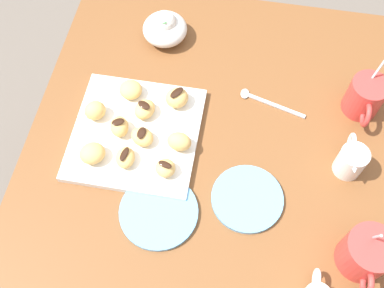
{
  "coord_description": "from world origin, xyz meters",
  "views": [
    {
      "loc": [
        0.46,
        0.03,
        1.63
      ],
      "look_at": [
        -0.01,
        -0.06,
        0.75
      ],
      "focal_mm": 43.02,
      "sensor_mm": 36.0,
      "label": 1
    }
  ],
  "objects_px": {
    "coffee_mug_red_right": "(367,254)",
    "beignet_3": "(177,98)",
    "pastry_plate_square": "(136,134)",
    "beignet_5": "(125,158)",
    "dining_table": "(214,179)",
    "beignet_7": "(131,90)",
    "cream_pitcher_white": "(351,160)",
    "saucer_sky_left": "(247,199)",
    "beignet_2": "(95,110)",
    "beignet_1": "(145,109)",
    "beignet_0": "(92,153)",
    "saucer_sky_right": "(159,212)",
    "beignet_9": "(165,168)",
    "ice_cream_bowl": "(165,28)",
    "coffee_mug_red_left": "(365,96)",
    "beignet_8": "(142,138)",
    "beignet_4": "(119,126)",
    "beignet_6": "(180,140)"
  },
  "relations": [
    {
      "from": "pastry_plate_square",
      "to": "beignet_1",
      "type": "height_order",
      "value": "beignet_1"
    },
    {
      "from": "beignet_3",
      "to": "beignet_6",
      "type": "bearing_deg",
      "value": 13.67
    },
    {
      "from": "coffee_mug_red_right",
      "to": "beignet_3",
      "type": "height_order",
      "value": "coffee_mug_red_right"
    },
    {
      "from": "pastry_plate_square",
      "to": "saucer_sky_left",
      "type": "relative_size",
      "value": 1.84
    },
    {
      "from": "dining_table",
      "to": "saucer_sky_left",
      "type": "bearing_deg",
      "value": 40.35
    },
    {
      "from": "ice_cream_bowl",
      "to": "saucer_sky_left",
      "type": "bearing_deg",
      "value": 32.34
    },
    {
      "from": "saucer_sky_right",
      "to": "beignet_9",
      "type": "relative_size",
      "value": 3.83
    },
    {
      "from": "coffee_mug_red_right",
      "to": "beignet_6",
      "type": "xyz_separation_m",
      "value": [
        -0.19,
        -0.39,
        -0.01
      ]
    },
    {
      "from": "beignet_2",
      "to": "saucer_sky_right",
      "type": "bearing_deg",
      "value": 42.88
    },
    {
      "from": "beignet_0",
      "to": "beignet_1",
      "type": "xyz_separation_m",
      "value": [
        -0.13,
        0.09,
        -0.0
      ]
    },
    {
      "from": "pastry_plate_square",
      "to": "beignet_5",
      "type": "xyz_separation_m",
      "value": [
        0.07,
        -0.0,
        0.02
      ]
    },
    {
      "from": "beignet_3",
      "to": "beignet_7",
      "type": "xyz_separation_m",
      "value": [
        -0.01,
        -0.11,
        -0.0
      ]
    },
    {
      "from": "beignet_3",
      "to": "dining_table",
      "type": "bearing_deg",
      "value": 44.33
    },
    {
      "from": "beignet_7",
      "to": "beignet_9",
      "type": "bearing_deg",
      "value": 33.07
    },
    {
      "from": "coffee_mug_red_left",
      "to": "beignet_3",
      "type": "relative_size",
      "value": 2.61
    },
    {
      "from": "beignet_1",
      "to": "beignet_3",
      "type": "distance_m",
      "value": 0.08
    },
    {
      "from": "beignet_1",
      "to": "coffee_mug_red_left",
      "type": "bearing_deg",
      "value": 102.58
    },
    {
      "from": "saucer_sky_right",
      "to": "coffee_mug_red_right",
      "type": "bearing_deg",
      "value": 85.91
    },
    {
      "from": "cream_pitcher_white",
      "to": "saucer_sky_left",
      "type": "distance_m",
      "value": 0.23
    },
    {
      "from": "pastry_plate_square",
      "to": "beignet_3",
      "type": "xyz_separation_m",
      "value": [
        -0.09,
        0.08,
        0.03
      ]
    },
    {
      "from": "pastry_plate_square",
      "to": "beignet_4",
      "type": "relative_size",
      "value": 5.51
    },
    {
      "from": "saucer_sky_right",
      "to": "beignet_3",
      "type": "bearing_deg",
      "value": -177.66
    },
    {
      "from": "beignet_0",
      "to": "beignet_1",
      "type": "relative_size",
      "value": 1.04
    },
    {
      "from": "dining_table",
      "to": "beignet_0",
      "type": "distance_m",
      "value": 0.31
    },
    {
      "from": "saucer_sky_left",
      "to": "beignet_0",
      "type": "relative_size",
      "value": 2.77
    },
    {
      "from": "saucer_sky_right",
      "to": "beignet_0",
      "type": "bearing_deg",
      "value": -120.29
    },
    {
      "from": "beignet_5",
      "to": "beignet_7",
      "type": "distance_m",
      "value": 0.17
    },
    {
      "from": "beignet_5",
      "to": "beignet_8",
      "type": "xyz_separation_m",
      "value": [
        -0.05,
        0.02,
        0.0
      ]
    },
    {
      "from": "dining_table",
      "to": "beignet_7",
      "type": "relative_size",
      "value": 18.08
    },
    {
      "from": "beignet_1",
      "to": "beignet_6",
      "type": "xyz_separation_m",
      "value": [
        0.06,
        0.09,
        0.0
      ]
    },
    {
      "from": "beignet_6",
      "to": "beignet_7",
      "type": "relative_size",
      "value": 1.0
    },
    {
      "from": "beignet_5",
      "to": "coffee_mug_red_left",
      "type": "bearing_deg",
      "value": 115.05
    },
    {
      "from": "dining_table",
      "to": "coffee_mug_red_left",
      "type": "distance_m",
      "value": 0.4
    },
    {
      "from": "dining_table",
      "to": "beignet_1",
      "type": "relative_size",
      "value": 18.31
    },
    {
      "from": "pastry_plate_square",
      "to": "beignet_5",
      "type": "bearing_deg",
      "value": -2.77
    },
    {
      "from": "saucer_sky_left",
      "to": "beignet_7",
      "type": "bearing_deg",
      "value": -125.18
    },
    {
      "from": "beignet_2",
      "to": "beignet_4",
      "type": "relative_size",
      "value": 0.95
    },
    {
      "from": "ice_cream_bowl",
      "to": "beignet_9",
      "type": "relative_size",
      "value": 2.6
    },
    {
      "from": "dining_table",
      "to": "ice_cream_bowl",
      "type": "bearing_deg",
      "value": -150.38
    },
    {
      "from": "saucer_sky_right",
      "to": "beignet_3",
      "type": "relative_size",
      "value": 3.1
    },
    {
      "from": "beignet_2",
      "to": "beignet_5",
      "type": "bearing_deg",
      "value": 42.84
    },
    {
      "from": "ice_cream_bowl",
      "to": "beignet_6",
      "type": "height_order",
      "value": "ice_cream_bowl"
    },
    {
      "from": "dining_table",
      "to": "saucer_sky_left",
      "type": "relative_size",
      "value": 6.37
    },
    {
      "from": "beignet_1",
      "to": "beignet_5",
      "type": "height_order",
      "value": "beignet_1"
    },
    {
      "from": "coffee_mug_red_left",
      "to": "saucer_sky_left",
      "type": "xyz_separation_m",
      "value": [
        0.27,
        -0.23,
        -0.04
      ]
    },
    {
      "from": "beignet_1",
      "to": "beignet_2",
      "type": "height_order",
      "value": "beignet_2"
    },
    {
      "from": "dining_table",
      "to": "coffee_mug_red_right",
      "type": "distance_m",
      "value": 0.4
    },
    {
      "from": "cream_pitcher_white",
      "to": "beignet_5",
      "type": "xyz_separation_m",
      "value": [
        0.07,
        -0.47,
        -0.01
      ]
    },
    {
      "from": "coffee_mug_red_right",
      "to": "beignet_7",
      "type": "bearing_deg",
      "value": -119.54
    },
    {
      "from": "beignet_2",
      "to": "beignet_0",
      "type": "bearing_deg",
      "value": 12.25
    }
  ]
}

